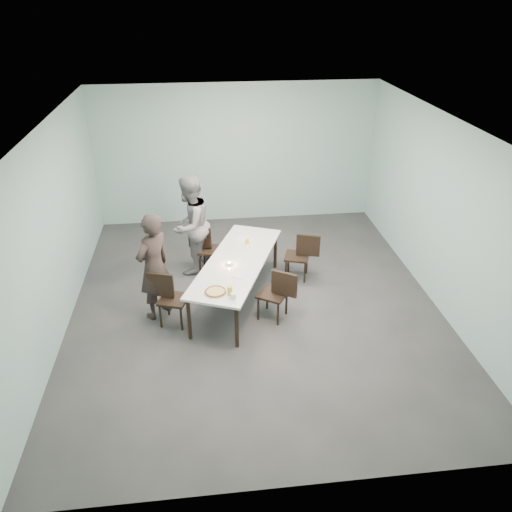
{
  "coord_description": "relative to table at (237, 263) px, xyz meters",
  "views": [
    {
      "loc": [
        -0.79,
        -6.93,
        4.73
      ],
      "look_at": [
        0.0,
        -0.16,
        1.0
      ],
      "focal_mm": 35.0,
      "sensor_mm": 36.0,
      "label": 1
    }
  ],
  "objects": [
    {
      "name": "room_shell",
      "position": [
        0.28,
        -0.18,
        1.33
      ],
      "size": [
        6.02,
        7.02,
        3.01
      ],
      "color": "#95BBB8",
      "rests_on": "ground"
    },
    {
      "name": "chair_far_left",
      "position": [
        -0.48,
        1.04,
        -0.19
      ],
      "size": [
        0.65,
        0.51,
        0.87
      ],
      "rotation": [
        0.0,
        0.0,
        -0.26
      ],
      "color": "black",
      "rests_on": "ground"
    },
    {
      "name": "diner_far",
      "position": [
        -0.74,
        1.09,
        0.23
      ],
      "size": [
        1.07,
        1.13,
        1.84
      ],
      "primitive_type": "imported",
      "rotation": [
        0.0,
        0.0,
        -2.15
      ],
      "color": "slate",
      "rests_on": "ground"
    },
    {
      "name": "side_plate",
      "position": [
        -0.02,
        -0.49,
        0.06
      ],
      "size": [
        0.18,
        0.18,
        0.01
      ],
      "primitive_type": "cylinder",
      "color": "white",
      "rests_on": "table"
    },
    {
      "name": "pizza",
      "position": [
        -0.39,
        -0.93,
        0.08
      ],
      "size": [
        0.34,
        0.34,
        0.04
      ],
      "color": "white",
      "rests_on": "table"
    },
    {
      "name": "water_tumbler",
      "position": [
        -0.14,
        -1.12,
        0.1
      ],
      "size": [
        0.08,
        0.08,
        0.09
      ],
      "primitive_type": "cylinder",
      "color": "silver",
      "rests_on": "table"
    },
    {
      "name": "table",
      "position": [
        0.0,
        0.0,
        0.0
      ],
      "size": [
        1.8,
        2.75,
        0.75
      ],
      "rotation": [
        0.0,
        0.0,
        -0.38
      ],
      "color": "white",
      "rests_on": "ground"
    },
    {
      "name": "ground",
      "position": [
        0.28,
        -0.18,
        -0.69
      ],
      "size": [
        7.0,
        7.0,
        0.0
      ],
      "primitive_type": "plane",
      "color": "#333335",
      "rests_on": "ground"
    },
    {
      "name": "beer_glass",
      "position": [
        -0.18,
        -1.02,
        0.13
      ],
      "size": [
        0.08,
        0.08,
        0.15
      ],
      "primitive_type": "cylinder",
      "color": "gold",
      "rests_on": "table"
    },
    {
      "name": "tealight",
      "position": [
        -0.13,
        -0.13,
        0.08
      ],
      "size": [
        0.06,
        0.06,
        0.05
      ],
      "color": "silver",
      "rests_on": "table"
    },
    {
      "name": "menu",
      "position": [
        0.21,
        0.74,
        0.06
      ],
      "size": [
        0.36,
        0.32,
        0.01
      ],
      "primitive_type": "cube",
      "rotation": [
        0.0,
        0.0,
        -0.38
      ],
      "color": "silver",
      "rests_on": "table"
    },
    {
      "name": "chair_far_right",
      "position": [
        1.21,
        0.57,
        -0.19
      ],
      "size": [
        0.65,
        0.53,
        0.87
      ],
      "rotation": [
        0.0,
        0.0,
        2.83
      ],
      "color": "black",
      "rests_on": "ground"
    },
    {
      "name": "diner_near",
      "position": [
        -1.31,
        -0.29,
        0.19
      ],
      "size": [
        0.75,
        0.76,
        1.77
      ],
      "primitive_type": "imported",
      "rotation": [
        0.0,
        0.0,
        -2.31
      ],
      "color": "black",
      "rests_on": "ground"
    },
    {
      "name": "chair_near_right",
      "position": [
        0.58,
        -0.62,
        -0.19
      ],
      "size": [
        0.64,
        0.58,
        0.87
      ],
      "rotation": [
        0.0,
        0.0,
        2.57
      ],
      "color": "black",
      "rests_on": "ground"
    },
    {
      "name": "amber_tumbler",
      "position": [
        0.23,
        0.59,
        0.1
      ],
      "size": [
        0.07,
        0.07,
        0.08
      ],
      "primitive_type": "cylinder",
      "color": "gold",
      "rests_on": "table"
    },
    {
      "name": "chair_near_left",
      "position": [
        -1.11,
        -0.52,
        -0.19
      ],
      "size": [
        0.65,
        0.53,
        0.87
      ],
      "rotation": [
        0.0,
        0.0,
        -0.32
      ],
      "color": "black",
      "rests_on": "ground"
    }
  ]
}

